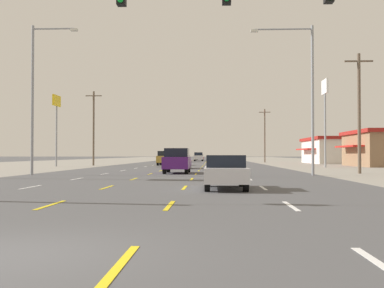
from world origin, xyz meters
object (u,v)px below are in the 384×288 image
(hatchback_inner_left_farthest, at_px, (183,158))
(suv_center_turn_near, at_px, (177,160))
(pole_sign_right_row_1, at_px, (325,99))
(suv_inner_left_midfar, at_px, (165,158))
(pole_sign_left_row_1, at_px, (57,111))
(streetlight_left_row_0, at_px, (36,90))
(suv_inner_left_far, at_px, (180,157))
(sedan_far_left_distant_a, at_px, (172,157))
(sedan_inner_right_nearest, at_px, (225,171))
(streetlight_right_row_0, at_px, (306,89))
(suv_center_turn_farther, at_px, (199,157))
(sedan_center_turn_mid, at_px, (182,161))
(sedan_center_turn_distant_b, at_px, (200,157))

(hatchback_inner_left_farthest, bearing_deg, suv_center_turn_near, -86.93)
(pole_sign_right_row_1, bearing_deg, suv_inner_left_midfar, 152.05)
(pole_sign_left_row_1, xyz_separation_m, streetlight_left_row_0, (6.59, -24.58, -0.71))
(suv_inner_left_far, height_order, streetlight_left_row_0, streetlight_left_row_0)
(sedan_far_left_distant_a, height_order, streetlight_left_row_0, streetlight_left_row_0)
(sedan_inner_right_nearest, distance_m, streetlight_right_row_0, 15.93)
(sedan_inner_right_nearest, height_order, suv_inner_left_midfar, suv_inner_left_midfar)
(pole_sign_right_row_1, xyz_separation_m, streetlight_right_row_0, (-6.33, -21.50, -1.67))
(suv_center_turn_near, height_order, pole_sign_left_row_1, pole_sign_left_row_1)
(pole_sign_left_row_1, bearing_deg, suv_center_turn_near, -51.43)
(suv_inner_left_midfar, xyz_separation_m, streetlight_left_row_0, (-6.33, -31.89, 5.15))
(suv_center_turn_near, height_order, streetlight_right_row_0, streetlight_right_row_0)
(suv_center_turn_farther, xyz_separation_m, streetlight_right_row_0, (9.82, -73.92, 5.17))
(suv_center_turn_farther, bearing_deg, pole_sign_right_row_1, -72.88)
(suv_inner_left_midfar, bearing_deg, streetlight_left_row_0, -101.23)
(sedan_inner_right_nearest, height_order, sedan_center_turn_mid, same)
(sedan_inner_right_nearest, height_order, suv_center_turn_farther, suv_center_turn_farther)
(suv_inner_left_midfar, distance_m, streetlight_right_row_0, 34.92)
(suv_center_turn_farther, height_order, pole_sign_right_row_1, pole_sign_right_row_1)
(suv_center_turn_near, relative_size, streetlight_right_row_0, 0.46)
(suv_inner_left_far, bearing_deg, suv_inner_left_midfar, -90.27)
(pole_sign_right_row_1, bearing_deg, sedan_far_left_distant_a, 110.10)
(sedan_center_turn_mid, distance_m, suv_inner_left_far, 44.88)
(streetlight_right_row_0, bearing_deg, sedan_center_turn_distant_b, 96.42)
(suv_center_turn_farther, bearing_deg, hatchback_inner_left_farthest, 152.89)
(suv_center_turn_farther, height_order, pole_sign_left_row_1, pole_sign_left_row_1)
(suv_center_turn_near, bearing_deg, streetlight_left_row_0, -159.77)
(pole_sign_left_row_1, bearing_deg, suv_inner_left_far, 70.43)
(sedan_center_turn_mid, height_order, suv_inner_left_midfar, suv_inner_left_midfar)
(hatchback_inner_left_farthest, bearing_deg, sedan_far_left_distant_a, 110.87)
(suv_center_turn_near, bearing_deg, sedan_center_turn_distant_b, 90.22)
(sedan_center_turn_mid, height_order, sedan_far_left_distant_a, same)
(suv_center_turn_near, xyz_separation_m, hatchback_inner_left_farthest, (-3.86, 72.04, -0.24))
(suv_inner_left_far, xyz_separation_m, sedan_center_turn_distant_b, (3.27, 26.14, -0.27))
(suv_inner_left_midfar, distance_m, suv_center_turn_farther, 42.17)
(streetlight_right_row_0, bearing_deg, hatchback_inner_left_farthest, 100.02)
(suv_center_turn_farther, xyz_separation_m, sedan_far_left_distant_a, (-6.97, 10.75, -0.27))
(suv_center_turn_near, distance_m, pole_sign_left_row_1, 27.33)
(suv_center_turn_near, relative_size, sedan_center_turn_mid, 1.09)
(sedan_inner_right_nearest, bearing_deg, suv_inner_left_midfar, 98.86)
(hatchback_inner_left_farthest, xyz_separation_m, sedan_center_turn_distant_b, (3.54, 11.71, -0.03))
(suv_center_turn_near, height_order, pole_sign_right_row_1, pole_sign_right_row_1)
(pole_sign_right_row_1, bearing_deg, sedan_center_turn_distant_b, 103.78)
(sedan_center_turn_mid, bearing_deg, streetlight_left_row_0, -120.26)
(pole_sign_left_row_1, bearing_deg, sedan_far_left_distant_a, 81.13)
(sedan_center_turn_mid, relative_size, pole_sign_left_row_1, 0.51)
(sedan_inner_right_nearest, xyz_separation_m, suv_inner_left_midfar, (-7.10, 45.54, 0.27))
(suv_center_turn_farther, xyz_separation_m, hatchback_inner_left_farthest, (-3.56, 1.82, -0.24))
(suv_center_turn_near, relative_size, suv_center_turn_farther, 1.00)
(suv_center_turn_near, xyz_separation_m, pole_sign_right_row_1, (15.85, 17.79, 6.84))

